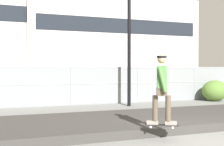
{
  "coord_description": "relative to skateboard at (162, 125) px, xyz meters",
  "views": [
    {
      "loc": [
        -4.25,
        -5.27,
        1.74
      ],
      "look_at": [
        -1.25,
        3.29,
        1.61
      ],
      "focal_mm": 44.39,
      "sensor_mm": 36.0,
      "label": 1
    }
  ],
  "objects": [
    {
      "name": "ground_plane",
      "position": [
        0.92,
        -0.62,
        -0.38
      ],
      "size": [
        120.0,
        120.0,
        0.0
      ],
      "primitive_type": "plane",
      "color": "slate"
    },
    {
      "name": "chain_fence",
      "position": [
        0.92,
        7.17,
        0.55
      ],
      "size": [
        17.44,
        0.06,
        1.85
      ],
      "color": "gray",
      "rests_on": "ground_plane"
    },
    {
      "name": "gravel_berm",
      "position": [
        0.92,
        1.95,
        -0.26
      ],
      "size": [
        13.76,
        3.27,
        0.24
      ],
      "primitive_type": "cube",
      "color": "#3D3A38",
      "rests_on": "ground_plane"
    },
    {
      "name": "skateboard",
      "position": [
        0.0,
        0.0,
        0.0
      ],
      "size": [
        0.8,
        0.54,
        0.07
      ],
      "color": "black"
    },
    {
      "name": "skater",
      "position": [
        0.0,
        0.0,
        0.97
      ],
      "size": [
        0.69,
        0.62,
        1.69
      ],
      "color": "gray",
      "rests_on": "skateboard"
    },
    {
      "name": "library_building",
      "position": [
        -5.54,
        46.17,
        7.89
      ],
      "size": [
        18.71,
        13.64,
        16.54
      ],
      "color": "#B2AFA8",
      "rests_on": "ground_plane"
    },
    {
      "name": "shrub_left",
      "position": [
        6.88,
        6.39,
        0.18
      ],
      "size": [
        1.45,
        1.19,
        1.12
      ],
      "color": "#567A33",
      "rests_on": "ground_plane"
    },
    {
      "name": "street_lamp",
      "position": [
        1.71,
        6.07,
        3.71
      ],
      "size": [
        0.44,
        0.44,
        6.54
      ],
      "color": "black",
      "rests_on": "ground_plane"
    },
    {
      "name": "office_block",
      "position": [
        13.99,
        45.59,
        6.95
      ],
      "size": [
        31.09,
        14.74,
        14.67
      ],
      "color": "#B2AFA8",
      "rests_on": "ground_plane"
    }
  ]
}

